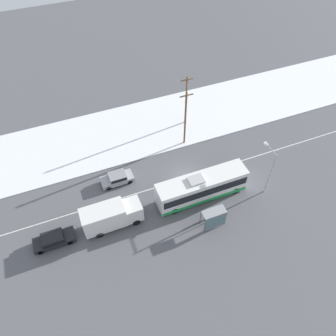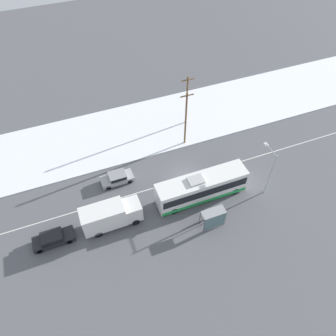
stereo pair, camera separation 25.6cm
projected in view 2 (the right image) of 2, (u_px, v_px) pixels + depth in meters
name	position (u px, v px, depth m)	size (l,w,h in m)	color
ground_plane	(185.00, 178.00, 41.95)	(120.00, 120.00, 0.00)	#56565B
snow_lot	(156.00, 124.00, 48.71)	(80.00, 11.73, 0.12)	white
lane_marking_center	(185.00, 178.00, 41.95)	(60.00, 0.12, 0.00)	silver
city_bus	(201.00, 187.00, 38.78)	(11.04, 2.57, 3.61)	white
box_truck	(110.00, 215.00, 36.17)	(6.66, 2.30, 3.29)	silver
sedan_car	(117.00, 178.00, 41.04)	(4.07, 1.80, 1.41)	#9E9EA3
parked_car_near_truck	(53.00, 238.00, 35.48)	(4.44, 1.80, 1.35)	black
pedestrian_at_stop	(216.00, 210.00, 37.53)	(0.61, 0.27, 1.70)	#23232D
bus_shelter	(214.00, 218.00, 36.13)	(2.69, 1.20, 2.40)	gray
streetlamp	(269.00, 167.00, 37.61)	(0.36, 2.43, 6.62)	#9EA3A8
utility_pole_roadside	(186.00, 118.00, 42.79)	(1.80, 0.24, 8.64)	brown
utility_pole_snowlot	(187.00, 100.00, 45.88)	(1.80, 0.24, 7.99)	brown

